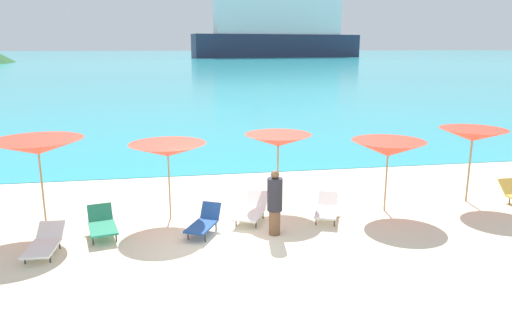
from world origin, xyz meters
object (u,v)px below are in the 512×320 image
(umbrella_4, at_px, (168,150))
(lounge_chair_9, at_px, (102,224))
(umbrella_7, at_px, (473,135))
(beachgoer_1, at_px, (275,202))
(cruise_ship, at_px, (279,31))
(umbrella_5, at_px, (278,140))
(umbrella_6, at_px, (388,149))
(lounge_chair_2, at_px, (204,222))
(umbrella_3, at_px, (38,147))
(lounge_chair_3, at_px, (252,209))
(lounge_chair_5, at_px, (327,208))
(lounge_chair_6, at_px, (45,243))

(umbrella_4, relative_size, lounge_chair_9, 1.56)
(umbrella_7, xyz_separation_m, beachgoer_1, (-6.25, -1.56, -1.17))
(umbrella_4, bearing_deg, cruise_ship, 76.62)
(umbrella_4, bearing_deg, beachgoer_1, -32.76)
(umbrella_5, bearing_deg, umbrella_6, -17.62)
(umbrella_6, height_order, lounge_chair_2, umbrella_6)
(umbrella_3, distance_m, lounge_chair_3, 5.64)
(umbrella_7, distance_m, lounge_chair_2, 8.24)
(beachgoer_1, bearing_deg, lounge_chair_2, 75.66)
(umbrella_4, distance_m, beachgoer_1, 3.21)
(umbrella_6, distance_m, lounge_chair_2, 5.46)
(lounge_chair_5, xyz_separation_m, cruise_ship, (38.45, 180.00, 9.78))
(lounge_chair_9, bearing_deg, umbrella_7, -7.66)
(lounge_chair_6, distance_m, lounge_chair_9, 1.41)
(umbrella_6, height_order, lounge_chair_6, umbrella_6)
(umbrella_3, xyz_separation_m, lounge_chair_6, (0.35, -1.59, -1.90))
(umbrella_3, relative_size, umbrella_7, 1.09)
(umbrella_3, relative_size, lounge_chair_6, 1.61)
(lounge_chair_6, bearing_deg, umbrella_6, 12.25)
(umbrella_4, height_order, lounge_chair_2, umbrella_4)
(umbrella_3, xyz_separation_m, umbrella_7, (11.96, 0.16, -0.12))
(umbrella_5, xyz_separation_m, lounge_chair_2, (-2.26, -1.77, -1.65))
(beachgoer_1, xyz_separation_m, cruise_ship, (40.07, 180.83, 9.23))
(umbrella_3, bearing_deg, cruise_ship, 75.69)
(umbrella_5, height_order, cruise_ship, cruise_ship)
(umbrella_4, xyz_separation_m, beachgoer_1, (2.55, -1.64, -1.04))
(lounge_chair_3, relative_size, lounge_chair_9, 1.19)
(lounge_chair_6, bearing_deg, beachgoer_1, 5.24)
(umbrella_4, bearing_deg, lounge_chair_3, -13.33)
(lounge_chair_9, xyz_separation_m, cruise_ship, (44.28, 180.20, 9.77))
(lounge_chair_2, xyz_separation_m, lounge_chair_3, (1.34, 0.76, -0.01))
(umbrella_7, bearing_deg, lounge_chair_5, -171.03)
(umbrella_5, bearing_deg, cruise_ship, 77.53)
(lounge_chair_5, height_order, lounge_chair_9, lounge_chair_9)
(cruise_ship, bearing_deg, beachgoer_1, -112.01)
(lounge_chair_3, xyz_separation_m, lounge_chair_5, (2.00, -0.30, 0.01))
(lounge_chair_9, bearing_deg, beachgoer_1, -21.30)
(lounge_chair_5, bearing_deg, lounge_chair_9, -156.24)
(umbrella_6, height_order, beachgoer_1, umbrella_6)
(umbrella_4, relative_size, beachgoer_1, 1.34)
(beachgoer_1, bearing_deg, umbrella_3, 74.00)
(umbrella_4, relative_size, lounge_chair_6, 1.48)
(umbrella_6, height_order, cruise_ship, cruise_ship)
(lounge_chair_2, distance_m, lounge_chair_3, 1.54)
(umbrella_7, distance_m, lounge_chair_5, 5.00)
(lounge_chair_5, bearing_deg, beachgoer_1, -131.02)
(lounge_chair_3, xyz_separation_m, beachgoer_1, (0.38, -1.13, 0.57))
(umbrella_5, relative_size, lounge_chair_2, 1.57)
(cruise_ship, bearing_deg, umbrella_4, -112.90)
(lounge_chair_6, xyz_separation_m, beachgoer_1, (5.36, 0.18, 0.61))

